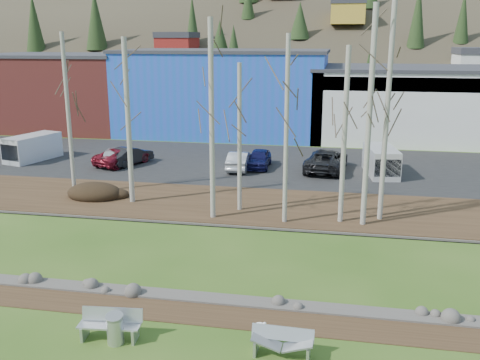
% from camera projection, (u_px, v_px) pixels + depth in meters
% --- Properties ---
extents(ground, '(200.00, 200.00, 0.00)m').
position_uv_depth(ground, '(154.00, 342.00, 17.07)').
color(ground, '#2D5014').
rests_on(ground, ground).
extents(dirt_strip, '(80.00, 1.80, 0.03)m').
position_uv_depth(dirt_strip, '(174.00, 310.00, 19.07)').
color(dirt_strip, '#382616').
rests_on(dirt_strip, ground).
extents(near_bank_rocks, '(80.00, 0.80, 0.50)m').
position_uv_depth(near_bank_rocks, '(182.00, 297.00, 20.02)').
color(near_bank_rocks, '#47423D').
rests_on(near_bank_rocks, ground).
extents(river, '(80.00, 8.00, 0.90)m').
position_uv_depth(river, '(208.00, 255.00, 23.91)').
color(river, black).
rests_on(river, ground).
extents(far_bank_rocks, '(80.00, 0.80, 0.46)m').
position_uv_depth(far_bank_rocks, '(227.00, 225.00, 27.81)').
color(far_bank_rocks, '#47423D').
rests_on(far_bank_rocks, ground).
extents(far_bank, '(80.00, 7.00, 0.15)m').
position_uv_depth(far_bank, '(239.00, 205.00, 30.83)').
color(far_bank, '#382616').
rests_on(far_bank, ground).
extents(parking_lot, '(80.00, 14.00, 0.14)m').
position_uv_depth(parking_lot, '(264.00, 164.00, 40.80)').
color(parking_lot, black).
rests_on(parking_lot, ground).
extents(building_brick, '(16.32, 12.24, 7.80)m').
position_uv_depth(building_brick, '(62.00, 91.00, 57.39)').
color(building_brick, brown).
rests_on(building_brick, ground).
extents(building_blue, '(20.40, 12.24, 8.30)m').
position_uv_depth(building_blue, '(226.00, 92.00, 54.12)').
color(building_blue, blue).
rests_on(building_blue, ground).
extents(building_white, '(18.36, 12.24, 6.80)m').
position_uv_depth(building_white, '(409.00, 103.00, 51.09)').
color(building_white, silver).
rests_on(building_white, ground).
extents(bench_intact, '(2.05, 0.78, 1.00)m').
position_uv_depth(bench_intact, '(110.00, 324.00, 17.15)').
color(bench_intact, silver).
rests_on(bench_intact, ground).
extents(bench_damaged, '(1.93, 0.69, 0.85)m').
position_uv_depth(bench_damaged, '(282.00, 342.00, 16.26)').
color(bench_damaged, silver).
rests_on(bench_damaged, ground).
extents(litter_bin, '(0.65, 0.65, 0.91)m').
position_uv_depth(litter_bin, '(115.00, 330.00, 16.89)').
color(litter_bin, silver).
rests_on(litter_bin, ground).
extents(seagull, '(0.46, 0.21, 0.33)m').
position_uv_depth(seagull, '(261.00, 325.00, 17.71)').
color(seagull, gold).
rests_on(seagull, ground).
extents(dirt_mound, '(3.32, 2.34, 0.65)m').
position_uv_depth(dirt_mound, '(94.00, 192.00, 32.02)').
color(dirt_mound, black).
rests_on(dirt_mound, far_bank).
extents(birch_0, '(0.24, 0.24, 9.62)m').
position_uv_depth(birch_0, '(68.00, 115.00, 31.66)').
color(birch_0, beige).
rests_on(birch_0, far_bank).
extents(birch_1, '(0.30, 0.30, 9.33)m').
position_uv_depth(birch_1, '(128.00, 122.00, 30.06)').
color(birch_1, beige).
rests_on(birch_1, far_bank).
extents(birch_2, '(0.27, 0.27, 10.26)m').
position_uv_depth(birch_2, '(212.00, 122.00, 27.24)').
color(birch_2, beige).
rests_on(birch_2, far_bank).
extents(birch_3, '(0.23, 0.23, 8.02)m').
position_uv_depth(birch_3, '(240.00, 138.00, 28.78)').
color(birch_3, beige).
rests_on(birch_3, far_bank).
extents(birch_4, '(0.23, 0.23, 9.49)m').
position_uv_depth(birch_4, '(286.00, 131.00, 26.62)').
color(birch_4, beige).
rests_on(birch_4, far_bank).
extents(birch_5, '(0.28, 0.28, 10.87)m').
position_uv_depth(birch_5, '(369.00, 119.00, 26.07)').
color(birch_5, beige).
rests_on(birch_5, far_bank).
extents(birch_6, '(0.26, 0.26, 8.93)m').
position_uv_depth(birch_6, '(344.00, 137.00, 26.74)').
color(birch_6, beige).
rests_on(birch_6, far_bank).
extents(birch_7, '(0.26, 0.26, 11.99)m').
position_uv_depth(birch_7, '(387.00, 105.00, 26.72)').
color(birch_7, beige).
rests_on(birch_7, far_bank).
extents(car_0, '(2.37, 4.20, 1.35)m').
position_uv_depth(car_0, '(114.00, 156.00, 40.23)').
color(car_0, silver).
rests_on(car_0, parking_lot).
extents(car_1, '(2.73, 4.29, 1.34)m').
position_uv_depth(car_1, '(130.00, 156.00, 40.31)').
color(car_1, black).
rests_on(car_1, parking_lot).
extents(car_2, '(3.76, 5.13, 1.30)m').
position_uv_depth(car_2, '(122.00, 156.00, 40.21)').
color(car_2, maroon).
rests_on(car_2, parking_lot).
extents(car_3, '(1.63, 3.92, 1.33)m').
position_uv_depth(car_3, '(259.00, 159.00, 39.35)').
color(car_3, '#141545').
rests_on(car_3, parking_lot).
extents(car_4, '(1.56, 4.10, 1.33)m').
position_uv_depth(car_4, '(239.00, 160.00, 38.73)').
color(car_4, silver).
rests_on(car_4, parking_lot).
extents(car_5, '(3.23, 5.86, 1.55)m').
position_uv_depth(car_5, '(326.00, 160.00, 38.41)').
color(car_5, black).
rests_on(car_5, parking_lot).
extents(van_white, '(2.41, 4.58, 1.91)m').
position_uv_depth(van_white, '(381.00, 161.00, 37.13)').
color(van_white, silver).
rests_on(van_white, parking_lot).
extents(van_grey, '(2.98, 4.81, 1.96)m').
position_uv_depth(van_grey, '(31.00, 148.00, 41.56)').
color(van_grey, silver).
rests_on(van_grey, parking_lot).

